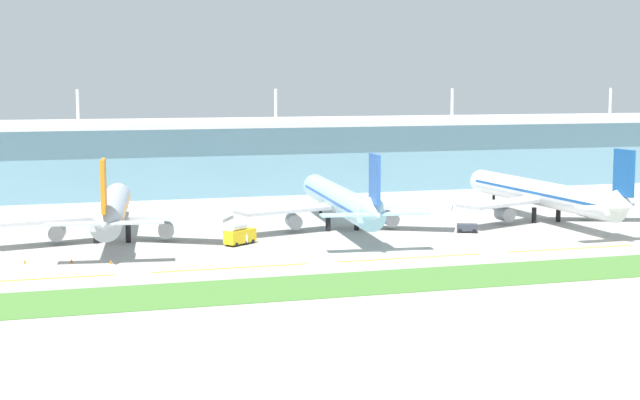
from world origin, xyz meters
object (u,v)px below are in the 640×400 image
(baggage_cart, at_px, (239,238))
(airliner_near, at_px, (112,210))
(airliner_far, at_px, (543,194))
(safety_cone_left_wingtip, at_px, (25,262))
(safety_cone_nose_front, at_px, (72,261))
(safety_cone_right_wingtip, at_px, (111,262))
(pushback_tug, at_px, (467,227))
(fuel_truck, at_px, (239,234))
(airliner_middle, at_px, (341,201))

(baggage_cart, bearing_deg, airliner_near, 155.50)
(airliner_far, relative_size, safety_cone_left_wingtip, 100.92)
(airliner_far, height_order, safety_cone_nose_front, airliner_far)
(airliner_far, xyz_separation_m, safety_cone_right_wingtip, (-101.24, -24.24, -6.11))
(airliner_far, distance_m, pushback_tug, 26.60)
(safety_cone_right_wingtip, bearing_deg, safety_cone_left_wingtip, 162.25)
(safety_cone_left_wingtip, bearing_deg, airliner_near, 48.63)
(airliner_far, bearing_deg, safety_cone_right_wingtip, -166.53)
(baggage_cart, height_order, pushback_tug, baggage_cart)
(airliner_near, relative_size, safety_cone_left_wingtip, 85.17)
(airliner_far, xyz_separation_m, safety_cone_left_wingtip, (-116.05, -19.50, -6.11))
(airliner_far, height_order, baggage_cart, airliner_far)
(safety_cone_right_wingtip, bearing_deg, fuel_truck, 26.27)
(airliner_middle, bearing_deg, safety_cone_nose_front, -158.61)
(fuel_truck, bearing_deg, airliner_near, 154.44)
(fuel_truck, bearing_deg, safety_cone_right_wingtip, -153.73)
(airliner_near, height_order, pushback_tug, airliner_near)
(airliner_near, relative_size, safety_cone_right_wingtip, 85.17)
(fuel_truck, bearing_deg, pushback_tug, 1.50)
(pushback_tug, bearing_deg, airliner_middle, 154.65)
(safety_cone_left_wingtip, bearing_deg, safety_cone_right_wingtip, -17.75)
(airliner_middle, bearing_deg, pushback_tug, -25.35)
(safety_cone_right_wingtip, bearing_deg, airliner_middle, 26.61)
(baggage_cart, relative_size, safety_cone_right_wingtip, 5.65)
(airliner_far, distance_m, fuel_truck, 75.73)
(airliner_middle, height_order, safety_cone_left_wingtip, airliner_middle)
(airliner_middle, xyz_separation_m, safety_cone_nose_front, (-58.95, -23.09, -6.10))
(safety_cone_nose_front, bearing_deg, safety_cone_left_wingtip, 168.45)
(airliner_middle, height_order, airliner_far, same)
(fuel_truck, xyz_separation_m, pushback_tug, (50.67, 1.33, -1.16))
(airliner_far, relative_size, fuel_truck, 9.63)
(airliner_middle, relative_size, airliner_far, 0.97)
(airliner_near, xyz_separation_m, safety_cone_right_wingtip, (-2.57, -24.48, -6.09))
(airliner_middle, height_order, safety_cone_right_wingtip, airliner_middle)
(airliner_near, height_order, fuel_truck, airliner_near)
(fuel_truck, xyz_separation_m, safety_cone_left_wingtip, (-41.26, -8.32, -1.91))
(pushback_tug, height_order, safety_cone_right_wingtip, pushback_tug)
(airliner_far, relative_size, baggage_cart, 17.85)
(airliner_near, distance_m, airliner_middle, 49.69)
(safety_cone_right_wingtip, bearing_deg, airliner_near, 84.00)
(pushback_tug, bearing_deg, baggage_cart, -179.09)
(fuel_truck, height_order, safety_cone_right_wingtip, fuel_truck)
(baggage_cart, bearing_deg, safety_cone_left_wingtip, -167.90)
(baggage_cart, xyz_separation_m, safety_cone_right_wingtip, (-26.47, -13.59, -0.91))
(airliner_middle, xyz_separation_m, safety_cone_right_wingtip, (-52.24, -26.17, -6.10))
(pushback_tug, bearing_deg, airliner_near, 172.29)
(airliner_near, distance_m, safety_cone_right_wingtip, 25.35)
(airliner_near, xyz_separation_m, pushback_tug, (74.55, -10.09, -5.34))
(airliner_near, distance_m, safety_cone_left_wingtip, 27.00)
(airliner_near, xyz_separation_m, baggage_cart, (23.90, -10.89, -5.18))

